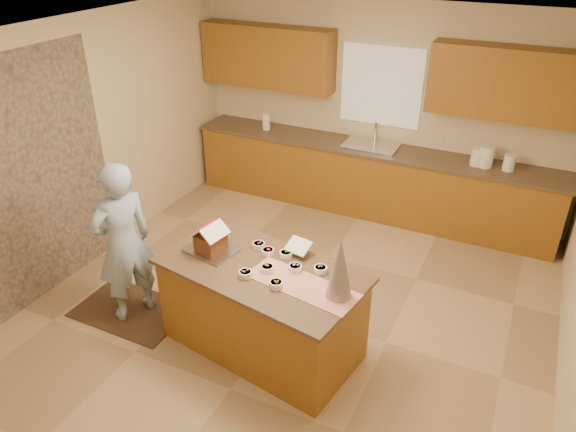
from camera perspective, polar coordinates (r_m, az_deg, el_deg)
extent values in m
plane|color=tan|center=(5.58, 0.03, -10.15)|extent=(5.50, 5.50, 0.00)
plane|color=silver|center=(4.40, 0.04, 18.25)|extent=(5.50, 5.50, 0.00)
plane|color=beige|center=(7.23, 9.73, 11.17)|extent=(5.50, 5.50, 0.00)
plane|color=beige|center=(3.09, -24.09, -19.03)|extent=(5.50, 5.50, 0.00)
plane|color=beige|center=(6.25, -21.25, 6.68)|extent=(5.50, 5.50, 0.00)
plane|color=gray|center=(5.80, -26.40, 2.80)|extent=(0.00, 2.50, 2.50)
cube|color=white|center=(7.12, 9.86, 13.40)|extent=(1.05, 0.03, 1.00)
cube|color=brown|center=(7.30, 8.44, 3.74)|extent=(4.80, 0.60, 0.88)
cube|color=brown|center=(7.11, 8.71, 7.08)|extent=(4.85, 0.63, 0.04)
cube|color=#93631F|center=(7.49, -2.19, 16.54)|extent=(1.85, 0.35, 0.80)
cube|color=#93631F|center=(6.67, 22.77, 12.78)|extent=(1.85, 0.35, 0.80)
cube|color=silver|center=(7.12, 8.70, 7.01)|extent=(0.70, 0.45, 0.12)
cylinder|color=silver|center=(7.22, 9.25, 8.73)|extent=(0.03, 0.03, 0.28)
cube|color=brown|center=(4.94, -2.78, -9.91)|extent=(1.85, 1.14, 0.84)
cube|color=brown|center=(4.67, -2.91, -5.71)|extent=(1.93, 1.23, 0.04)
cube|color=red|center=(4.45, 1.51, -7.31)|extent=(1.00, 0.50, 0.01)
cube|color=silver|center=(4.92, -8.12, -3.59)|extent=(0.49, 0.39, 0.02)
cube|color=white|center=(4.79, 1.10, -3.21)|extent=(0.24, 0.20, 0.09)
cone|color=silver|center=(4.20, 5.52, -5.58)|extent=(0.24, 0.24, 0.53)
cube|color=black|center=(5.81, -16.24, -9.57)|extent=(1.11, 0.72, 0.01)
imported|color=#95B1D3|center=(5.32, -17.04, -2.76)|extent=(0.59, 0.70, 1.64)
cylinder|color=white|center=(6.84, 19.43, 5.94)|extent=(0.15, 0.15, 0.21)
cylinder|color=white|center=(6.82, 20.25, 5.92)|extent=(0.17, 0.17, 0.25)
cylinder|color=white|center=(6.82, 22.39, 5.24)|extent=(0.14, 0.14, 0.19)
cylinder|color=white|center=(7.61, -2.31, 9.98)|extent=(0.11, 0.11, 0.23)
cube|color=brown|center=(4.87, -8.19, -2.71)|extent=(0.25, 0.26, 0.15)
cube|color=white|center=(4.84, -8.84, -1.19)|extent=(0.18, 0.29, 0.12)
cube|color=white|center=(4.77, -7.76, -1.62)|extent=(0.18, 0.29, 0.12)
cylinder|color=red|center=(4.78, -8.35, -0.84)|extent=(0.06, 0.27, 0.02)
cylinder|color=orange|center=(4.60, -2.21, -5.60)|extent=(0.12, 0.12, 0.05)
cylinder|color=white|center=(4.61, 0.77, -5.54)|extent=(0.12, 0.12, 0.05)
cylinder|color=teal|center=(4.60, 3.46, -5.68)|extent=(0.12, 0.12, 0.05)
cylinder|color=green|center=(4.79, -0.22, -4.08)|extent=(0.12, 0.12, 0.05)
cylinder|color=#7C2F8D|center=(4.92, -3.11, -3.13)|extent=(0.12, 0.12, 0.05)
cylinder|color=#E12776|center=(4.82, -2.14, -3.82)|extent=(0.12, 0.12, 0.05)
cylinder|color=#E87F6E|center=(4.55, -4.53, -6.13)|extent=(0.12, 0.12, 0.05)
cylinder|color=gold|center=(4.42, -1.28, -7.25)|extent=(0.12, 0.12, 0.05)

